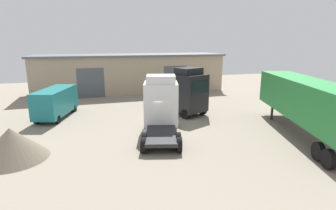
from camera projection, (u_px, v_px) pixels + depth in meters
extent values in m
plane|color=gray|center=(167.00, 128.00, 20.51)|extent=(60.00, 60.00, 0.00)
cube|color=tan|center=(131.00, 74.00, 35.92)|extent=(24.50, 6.30, 4.78)
cube|color=#565B60|center=(130.00, 55.00, 35.33)|extent=(25.00, 6.80, 0.25)
cube|color=#4C5156|center=(91.00, 83.00, 31.63)|extent=(3.20, 0.08, 3.60)
cube|color=#4C5156|center=(175.00, 79.00, 34.67)|extent=(3.20, 0.08, 3.60)
cube|color=silver|center=(161.00, 103.00, 19.88)|extent=(3.04, 2.97, 3.17)
cube|color=silver|center=(161.00, 79.00, 19.26)|extent=(2.47, 2.17, 0.60)
cube|color=black|center=(161.00, 92.00, 20.87)|extent=(2.05, 0.63, 1.14)
cube|color=#232326|center=(161.00, 135.00, 17.24)|extent=(2.91, 4.13, 0.24)
cylinder|color=#B2B2B7|center=(147.00, 135.00, 17.83)|extent=(0.83, 1.21, 0.56)
cylinder|color=black|center=(147.00, 121.00, 20.80)|extent=(0.54, 1.00, 0.96)
cylinder|color=black|center=(175.00, 121.00, 20.87)|extent=(0.54, 1.00, 0.96)
cylinder|color=black|center=(144.00, 140.00, 16.78)|extent=(0.54, 1.00, 0.96)
cylinder|color=black|center=(178.00, 140.00, 16.84)|extent=(0.54, 1.00, 0.96)
cylinder|color=black|center=(143.00, 145.00, 15.91)|extent=(0.54, 1.00, 0.96)
cylinder|color=black|center=(179.00, 145.00, 15.97)|extent=(0.54, 1.00, 0.96)
cube|color=#28843D|center=(306.00, 99.00, 18.45)|extent=(6.20, 12.31, 2.67)
cube|color=#232326|center=(303.00, 119.00, 18.79)|extent=(5.48, 12.07, 0.24)
cube|color=#232326|center=(272.00, 114.00, 22.73)|extent=(0.20, 0.20, 1.11)
cube|color=#232326|center=(290.00, 114.00, 22.69)|extent=(0.20, 0.20, 1.11)
cylinder|color=black|center=(318.00, 152.00, 14.82)|extent=(0.63, 1.13, 1.09)
cylinder|color=black|center=(328.00, 159.00, 13.85)|extent=(0.63, 1.13, 1.09)
cube|color=#197075|center=(56.00, 101.00, 23.28)|extent=(3.54, 5.82, 2.23)
cube|color=#197075|center=(67.00, 103.00, 25.76)|extent=(2.18, 1.46, 0.90)
cube|color=black|center=(64.00, 92.00, 25.11)|extent=(1.63, 0.58, 0.80)
cylinder|color=black|center=(57.00, 108.00, 25.43)|extent=(0.50, 0.78, 0.72)
cylinder|color=black|center=(74.00, 108.00, 25.42)|extent=(0.50, 0.78, 0.72)
cylinder|color=black|center=(37.00, 119.00, 21.67)|extent=(0.50, 0.78, 0.72)
cylinder|color=black|center=(57.00, 119.00, 21.65)|extent=(0.50, 0.78, 0.72)
cube|color=black|center=(190.00, 93.00, 23.73)|extent=(3.26, 3.21, 3.34)
cube|color=black|center=(189.00, 71.00, 23.43)|extent=(2.60, 2.39, 0.60)
cube|color=black|center=(200.00, 87.00, 22.72)|extent=(1.95, 0.93, 1.20)
cube|color=#232326|center=(168.00, 104.00, 26.34)|extent=(3.36, 4.23, 0.24)
cylinder|color=#B2B2B7|center=(179.00, 105.00, 26.58)|extent=(0.96, 1.23, 0.56)
cylinder|color=black|center=(202.00, 110.00, 24.38)|extent=(0.64, 0.95, 0.90)
cylinder|color=black|center=(186.00, 114.00, 22.98)|extent=(0.64, 0.95, 0.90)
cylinder|color=black|center=(173.00, 102.00, 27.42)|extent=(0.64, 0.95, 0.90)
cylinder|color=black|center=(156.00, 106.00, 26.01)|extent=(0.64, 0.95, 0.90)
cylinder|color=black|center=(167.00, 101.00, 28.08)|extent=(0.64, 0.95, 0.90)
cylinder|color=black|center=(151.00, 104.00, 26.67)|extent=(0.64, 0.95, 0.90)
cone|color=#665B4C|center=(11.00, 144.00, 14.95)|extent=(3.96, 3.96, 1.87)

